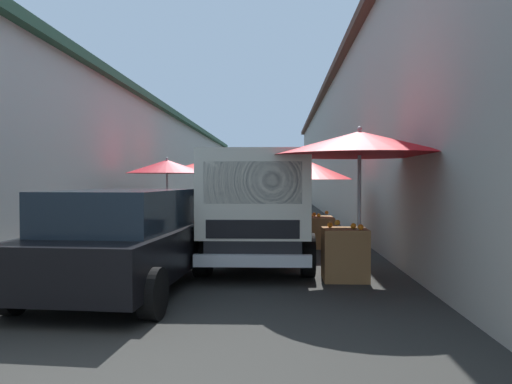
{
  "coord_description": "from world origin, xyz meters",
  "views": [
    {
      "loc": [
        -2.76,
        -1.37,
        1.59
      ],
      "look_at": [
        10.62,
        -0.72,
        1.27
      ],
      "focal_mm": 34.32,
      "sensor_mm": 36.0,
      "label": 1
    }
  ],
  "objects_px": {
    "vendor_by_crates": "(274,197)",
    "parked_scooter": "(196,210)",
    "plastic_stool": "(288,219)",
    "fruit_stall_far_right": "(200,178)",
    "hatchback_car": "(124,240)",
    "vendor_in_shade": "(227,195)",
    "fruit_stall_mid_lane": "(310,183)",
    "fruit_stall_far_left": "(167,178)",
    "delivery_truck": "(256,211)",
    "fruit_stall_near_left": "(358,157)"
  },
  "relations": [
    {
      "from": "vendor_by_crates",
      "to": "parked_scooter",
      "type": "bearing_deg",
      "value": 98.07
    },
    {
      "from": "parked_scooter",
      "to": "plastic_stool",
      "type": "height_order",
      "value": "parked_scooter"
    },
    {
      "from": "fruit_stall_far_right",
      "to": "hatchback_car",
      "type": "distance_m",
      "value": 10.55
    },
    {
      "from": "hatchback_car",
      "to": "vendor_in_shade",
      "type": "xyz_separation_m",
      "value": [
        13.73,
        0.03,
        0.22
      ]
    },
    {
      "from": "parked_scooter",
      "to": "fruit_stall_mid_lane",
      "type": "bearing_deg",
      "value": -150.99
    },
    {
      "from": "fruit_stall_mid_lane",
      "to": "parked_scooter",
      "type": "distance_m",
      "value": 8.13
    },
    {
      "from": "fruit_stall_mid_lane",
      "to": "vendor_by_crates",
      "type": "relative_size",
      "value": 1.32
    },
    {
      "from": "fruit_stall_mid_lane",
      "to": "vendor_in_shade",
      "type": "height_order",
      "value": "fruit_stall_mid_lane"
    },
    {
      "from": "fruit_stall_far_left",
      "to": "parked_scooter",
      "type": "distance_m",
      "value": 4.9
    },
    {
      "from": "fruit_stall_far_right",
      "to": "vendor_in_shade",
      "type": "bearing_deg",
      "value": -10.36
    },
    {
      "from": "hatchback_car",
      "to": "delivery_truck",
      "type": "bearing_deg",
      "value": -43.58
    },
    {
      "from": "fruit_stall_far_right",
      "to": "vendor_by_crates",
      "type": "xyz_separation_m",
      "value": [
        1.78,
        -2.6,
        -0.75
      ]
    },
    {
      "from": "fruit_stall_near_left",
      "to": "vendor_in_shade",
      "type": "bearing_deg",
      "value": 14.94
    },
    {
      "from": "vendor_by_crates",
      "to": "vendor_in_shade",
      "type": "xyz_separation_m",
      "value": [
        1.46,
        2.01,
        0.02
      ]
    },
    {
      "from": "vendor_in_shade",
      "to": "plastic_stool",
      "type": "bearing_deg",
      "value": -151.76
    },
    {
      "from": "parked_scooter",
      "to": "plastic_stool",
      "type": "bearing_deg",
      "value": -128.63
    },
    {
      "from": "plastic_stool",
      "to": "hatchback_car",
      "type": "bearing_deg",
      "value": 164.73
    },
    {
      "from": "delivery_truck",
      "to": "plastic_stool",
      "type": "height_order",
      "value": "delivery_truck"
    },
    {
      "from": "fruit_stall_mid_lane",
      "to": "hatchback_car",
      "type": "height_order",
      "value": "fruit_stall_mid_lane"
    },
    {
      "from": "delivery_truck",
      "to": "parked_scooter",
      "type": "distance_m",
      "value": 10.37
    },
    {
      "from": "fruit_stall_near_left",
      "to": "vendor_by_crates",
      "type": "bearing_deg",
      "value": 7.14
    },
    {
      "from": "fruit_stall_far_right",
      "to": "parked_scooter",
      "type": "xyz_separation_m",
      "value": [
        1.36,
        0.38,
        -1.24
      ]
    },
    {
      "from": "fruit_stall_mid_lane",
      "to": "delivery_truck",
      "type": "distance_m",
      "value": 3.17
    },
    {
      "from": "fruit_stall_mid_lane",
      "to": "delivery_truck",
      "type": "bearing_deg",
      "value": 158.85
    },
    {
      "from": "fruit_stall_mid_lane",
      "to": "hatchback_car",
      "type": "bearing_deg",
      "value": 148.73
    },
    {
      "from": "fruit_stall_mid_lane",
      "to": "plastic_stool",
      "type": "height_order",
      "value": "fruit_stall_mid_lane"
    },
    {
      "from": "fruit_stall_mid_lane",
      "to": "vendor_in_shade",
      "type": "xyz_separation_m",
      "value": [
        8.93,
        2.94,
        -0.56
      ]
    },
    {
      "from": "vendor_by_crates",
      "to": "parked_scooter",
      "type": "xyz_separation_m",
      "value": [
        -0.42,
        2.98,
        -0.49
      ]
    },
    {
      "from": "fruit_stall_far_left",
      "to": "plastic_stool",
      "type": "height_order",
      "value": "fruit_stall_far_left"
    },
    {
      "from": "fruit_stall_mid_lane",
      "to": "vendor_in_shade",
      "type": "relative_size",
      "value": 1.29
    },
    {
      "from": "fruit_stall_far_left",
      "to": "fruit_stall_mid_lane",
      "type": "relative_size",
      "value": 1.09
    },
    {
      "from": "fruit_stall_near_left",
      "to": "vendor_by_crates",
      "type": "height_order",
      "value": "fruit_stall_near_left"
    },
    {
      "from": "fruit_stall_near_left",
      "to": "vendor_in_shade",
      "type": "relative_size",
      "value": 1.67
    },
    {
      "from": "delivery_truck",
      "to": "parked_scooter",
      "type": "xyz_separation_m",
      "value": [
        9.97,
        2.78,
        -0.59
      ]
    },
    {
      "from": "fruit_stall_mid_lane",
      "to": "vendor_by_crates",
      "type": "height_order",
      "value": "fruit_stall_mid_lane"
    },
    {
      "from": "hatchback_car",
      "to": "vendor_in_shade",
      "type": "relative_size",
      "value": 2.43
    },
    {
      "from": "vendor_in_shade",
      "to": "plastic_stool",
      "type": "distance_m",
      "value": 5.32
    },
    {
      "from": "plastic_stool",
      "to": "fruit_stall_near_left",
      "type": "bearing_deg",
      "value": -173.5
    },
    {
      "from": "fruit_stall_near_left",
      "to": "plastic_stool",
      "type": "distance_m",
      "value": 8.44
    },
    {
      "from": "hatchback_car",
      "to": "plastic_stool",
      "type": "height_order",
      "value": "hatchback_car"
    },
    {
      "from": "fruit_stall_far_right",
      "to": "vendor_by_crates",
      "type": "distance_m",
      "value": 3.24
    },
    {
      "from": "fruit_stall_far_right",
      "to": "vendor_in_shade",
      "type": "xyz_separation_m",
      "value": [
        3.24,
        -0.59,
        -0.72
      ]
    },
    {
      "from": "fruit_stall_far_right",
      "to": "fruit_stall_mid_lane",
      "type": "height_order",
      "value": "fruit_stall_far_right"
    },
    {
      "from": "fruit_stall_near_left",
      "to": "plastic_stool",
      "type": "xyz_separation_m",
      "value": [
        8.23,
        0.94,
        -1.62
      ]
    },
    {
      "from": "fruit_stall_far_right",
      "to": "fruit_stall_mid_lane",
      "type": "distance_m",
      "value": 6.7
    },
    {
      "from": "parked_scooter",
      "to": "vendor_by_crates",
      "type": "bearing_deg",
      "value": -81.93
    },
    {
      "from": "fruit_stall_far_left",
      "to": "fruit_stall_far_right",
      "type": "relative_size",
      "value": 0.98
    },
    {
      "from": "hatchback_car",
      "to": "delivery_truck",
      "type": "xyz_separation_m",
      "value": [
        1.87,
        -1.78,
        0.3
      ]
    },
    {
      "from": "fruit_stall_far_left",
      "to": "delivery_truck",
      "type": "distance_m",
      "value": 5.98
    },
    {
      "from": "plastic_stool",
      "to": "fruit_stall_far_right",
      "type": "bearing_deg",
      "value": 65.4
    }
  ]
}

